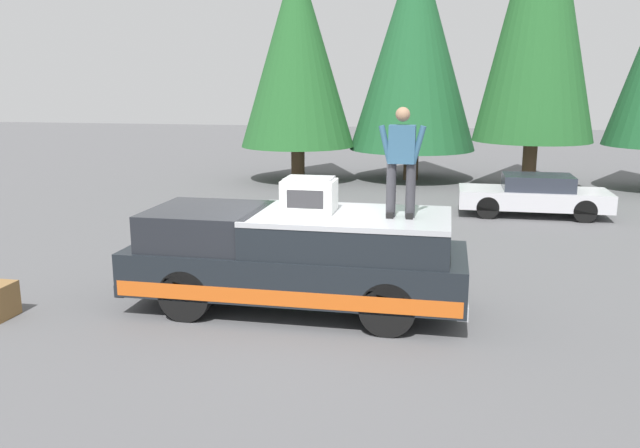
# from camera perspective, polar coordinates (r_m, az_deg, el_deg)

# --- Properties ---
(ground_plane) EXTENTS (90.00, 90.00, 0.00)m
(ground_plane) POSITION_cam_1_polar(r_m,az_deg,el_deg) (10.41, -1.14, -8.35)
(ground_plane) COLOR #565659
(pickup_truck) EXTENTS (2.01, 5.54, 1.65)m
(pickup_truck) POSITION_cam_1_polar(r_m,az_deg,el_deg) (10.59, -2.09, -3.03)
(pickup_truck) COLOR black
(pickup_truck) RESTS_ON ground
(compressor_unit) EXTENTS (0.65, 0.84, 0.56)m
(compressor_unit) POSITION_cam_1_polar(r_m,az_deg,el_deg) (10.36, -0.96, 2.61)
(compressor_unit) COLOR silver
(compressor_unit) RESTS_ON pickup_truck
(person_on_truck_bed) EXTENTS (0.29, 0.72, 1.69)m
(person_on_truck_bed) POSITION_cam_1_polar(r_m,az_deg,el_deg) (9.92, 7.26, 5.72)
(person_on_truck_bed) COLOR #333338
(person_on_truck_bed) RESTS_ON pickup_truck
(parked_car_silver) EXTENTS (1.64, 4.10, 1.16)m
(parked_car_silver) POSITION_cam_1_polar(r_m,az_deg,el_deg) (19.13, 18.46, 2.45)
(parked_car_silver) COLOR silver
(parked_car_silver) RESTS_ON ground
(conifer_left) EXTENTS (4.01, 4.01, 10.96)m
(conifer_left) POSITION_cam_1_polar(r_m,az_deg,el_deg) (23.54, 19.02, 18.24)
(conifer_left) COLOR #4C3826
(conifer_left) RESTS_ON ground
(conifer_center_left) EXTENTS (4.75, 4.75, 8.93)m
(conifer_center_left) POSITION_cam_1_polar(r_m,az_deg,el_deg) (25.03, 8.39, 15.44)
(conifer_center_left) COLOR #4C3826
(conifer_center_left) RESTS_ON ground
(conifer_center_right) EXTENTS (4.26, 4.26, 8.32)m
(conifer_center_right) POSITION_cam_1_polar(r_m,az_deg,el_deg) (24.47, -2.05, 15.08)
(conifer_center_right) COLOR #4C3826
(conifer_center_right) RESTS_ON ground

